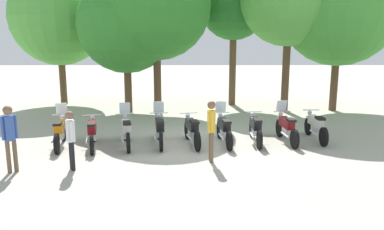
{
  "coord_description": "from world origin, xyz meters",
  "views": [
    {
      "loc": [
        -0.08,
        -12.34,
        3.47
      ],
      "look_at": [
        0.0,
        0.5,
        0.9
      ],
      "focal_mm": 35.33,
      "sensor_mm": 36.0,
      "label": 1
    }
  ],
  "objects_px": {
    "motorcycle_6": "(255,128)",
    "motorcycle_4": "(192,130)",
    "motorcycle_0": "(60,131)",
    "motorcycle_2": "(126,131)",
    "motorcycle_3": "(160,129)",
    "tree_2": "(156,5)",
    "person_0": "(71,136)",
    "motorcycle_1": "(92,132)",
    "person_2": "(10,133)",
    "motorcycle_7": "(286,127)",
    "motorcycle_8": "(316,126)",
    "person_1": "(211,126)",
    "tree_0": "(59,18)",
    "tree_3": "(234,6)",
    "motorcycle_5": "(224,129)",
    "tree_1": "(126,25)",
    "tree_5": "(340,7)"
  },
  "relations": [
    {
      "from": "person_1",
      "to": "person_2",
      "type": "bearing_deg",
      "value": -177.01
    },
    {
      "from": "motorcycle_8",
      "to": "person_2",
      "type": "height_order",
      "value": "person_2"
    },
    {
      "from": "tree_0",
      "to": "tree_1",
      "type": "bearing_deg",
      "value": -30.48
    },
    {
      "from": "tree_2",
      "to": "tree_5",
      "type": "xyz_separation_m",
      "value": [
        8.67,
        0.48,
        -0.04
      ]
    },
    {
      "from": "motorcycle_0",
      "to": "motorcycle_2",
      "type": "bearing_deg",
      "value": -98.35
    },
    {
      "from": "motorcycle_0",
      "to": "motorcycle_6",
      "type": "xyz_separation_m",
      "value": [
        6.5,
        0.45,
        -0.01
      ]
    },
    {
      "from": "person_0",
      "to": "person_2",
      "type": "bearing_deg",
      "value": 158.66
    },
    {
      "from": "motorcycle_0",
      "to": "person_2",
      "type": "height_order",
      "value": "person_2"
    },
    {
      "from": "motorcycle_4",
      "to": "motorcycle_7",
      "type": "distance_m",
      "value": 3.26
    },
    {
      "from": "person_2",
      "to": "tree_1",
      "type": "bearing_deg",
      "value": 128.87
    },
    {
      "from": "motorcycle_1",
      "to": "tree_5",
      "type": "bearing_deg",
      "value": -69.78
    },
    {
      "from": "motorcycle_2",
      "to": "motorcycle_5",
      "type": "bearing_deg",
      "value": -98.65
    },
    {
      "from": "motorcycle_7",
      "to": "tree_1",
      "type": "bearing_deg",
      "value": 43.4
    },
    {
      "from": "motorcycle_7",
      "to": "person_2",
      "type": "height_order",
      "value": "person_2"
    },
    {
      "from": "tree_5",
      "to": "tree_2",
      "type": "bearing_deg",
      "value": -176.81
    },
    {
      "from": "motorcycle_6",
      "to": "motorcycle_4",
      "type": "bearing_deg",
      "value": 95.76
    },
    {
      "from": "motorcycle_2",
      "to": "person_1",
      "type": "distance_m",
      "value": 3.23
    },
    {
      "from": "motorcycle_7",
      "to": "motorcycle_5",
      "type": "bearing_deg",
      "value": 91.03
    },
    {
      "from": "motorcycle_2",
      "to": "motorcycle_8",
      "type": "height_order",
      "value": "motorcycle_2"
    },
    {
      "from": "motorcycle_2",
      "to": "person_0",
      "type": "distance_m",
      "value": 2.62
    },
    {
      "from": "person_1",
      "to": "tree_0",
      "type": "height_order",
      "value": "tree_0"
    },
    {
      "from": "motorcycle_4",
      "to": "motorcycle_8",
      "type": "relative_size",
      "value": 0.99
    },
    {
      "from": "motorcycle_7",
      "to": "person_1",
      "type": "bearing_deg",
      "value": 123.47
    },
    {
      "from": "person_0",
      "to": "motorcycle_7",
      "type": "bearing_deg",
      "value": -6.01
    },
    {
      "from": "motorcycle_7",
      "to": "motorcycle_0",
      "type": "bearing_deg",
      "value": 89.39
    },
    {
      "from": "motorcycle_3",
      "to": "tree_3",
      "type": "distance_m",
      "value": 9.72
    },
    {
      "from": "person_0",
      "to": "person_2",
      "type": "distance_m",
      "value": 1.54
    },
    {
      "from": "motorcycle_3",
      "to": "tree_2",
      "type": "height_order",
      "value": "tree_2"
    },
    {
      "from": "motorcycle_4",
      "to": "person_2",
      "type": "height_order",
      "value": "person_2"
    },
    {
      "from": "tree_5",
      "to": "motorcycle_7",
      "type": "bearing_deg",
      "value": -122.79
    },
    {
      "from": "tree_0",
      "to": "person_0",
      "type": "bearing_deg",
      "value": -70.92
    },
    {
      "from": "person_0",
      "to": "tree_0",
      "type": "relative_size",
      "value": 0.23
    },
    {
      "from": "motorcycle_7",
      "to": "motorcycle_8",
      "type": "relative_size",
      "value": 1.0
    },
    {
      "from": "motorcycle_5",
      "to": "person_0",
      "type": "distance_m",
      "value": 5.06
    },
    {
      "from": "motorcycle_5",
      "to": "tree_1",
      "type": "distance_m",
      "value": 8.08
    },
    {
      "from": "motorcycle_8",
      "to": "tree_1",
      "type": "bearing_deg",
      "value": 52.71
    },
    {
      "from": "motorcycle_0",
      "to": "motorcycle_5",
      "type": "xyz_separation_m",
      "value": [
        5.41,
        0.31,
        0.0
      ]
    },
    {
      "from": "person_0",
      "to": "motorcycle_1",
      "type": "bearing_deg",
      "value": 60.55
    },
    {
      "from": "motorcycle_5",
      "to": "motorcycle_8",
      "type": "distance_m",
      "value": 3.28
    },
    {
      "from": "motorcycle_2",
      "to": "motorcycle_7",
      "type": "bearing_deg",
      "value": -97.99
    },
    {
      "from": "motorcycle_3",
      "to": "motorcycle_4",
      "type": "bearing_deg",
      "value": -98.76
    },
    {
      "from": "motorcycle_6",
      "to": "person_0",
      "type": "relative_size",
      "value": 1.36
    },
    {
      "from": "motorcycle_0",
      "to": "tree_3",
      "type": "xyz_separation_m",
      "value": [
        6.55,
        8.14,
        4.65
      ]
    },
    {
      "from": "motorcycle_8",
      "to": "tree_5",
      "type": "xyz_separation_m",
      "value": [
        2.72,
        5.66,
        4.48
      ]
    },
    {
      "from": "motorcycle_3",
      "to": "person_2",
      "type": "bearing_deg",
      "value": 119.49
    },
    {
      "from": "motorcycle_5",
      "to": "motorcycle_8",
      "type": "relative_size",
      "value": 1.0
    },
    {
      "from": "person_0",
      "to": "tree_1",
      "type": "relative_size",
      "value": 0.25
    },
    {
      "from": "tree_2",
      "to": "tree_3",
      "type": "height_order",
      "value": "tree_2"
    },
    {
      "from": "motorcycle_5",
      "to": "motorcycle_7",
      "type": "bearing_deg",
      "value": -91.16
    },
    {
      "from": "tree_1",
      "to": "motorcycle_4",
      "type": "bearing_deg",
      "value": -62.82
    }
  ]
}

